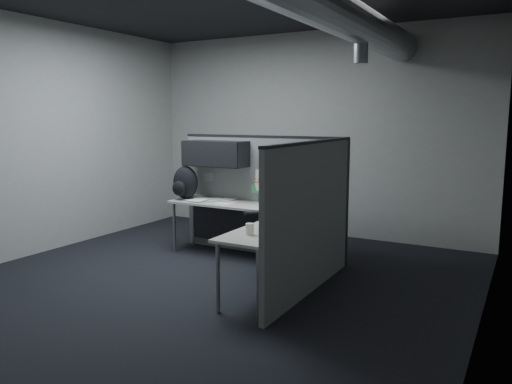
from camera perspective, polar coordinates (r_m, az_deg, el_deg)
The scene contains 12 objects.
room at distance 5.29m, azimuth 0.13°, elevation 10.97°, with size 5.62×5.62×3.22m.
partition_back at distance 6.81m, azimuth -0.84°, elevation 1.17°, with size 2.44×0.42×1.63m.
partition_right at distance 5.35m, azimuth 6.34°, elevation -2.87°, with size 0.07×2.23×1.63m.
desk at distance 6.23m, azimuth -0.08°, elevation -3.11°, with size 2.31×2.11×0.73m.
monitor at distance 6.10m, azimuth 5.95°, elevation 0.01°, with size 0.58×0.58×0.47m.
keyboard at distance 5.93m, azimuth 0.78°, elevation -2.37°, with size 0.43×0.41×0.04m.
mouse at distance 5.59m, azimuth 3.45°, elevation -3.09°, with size 0.29×0.28×0.05m.
phone at distance 5.06m, azimuth 2.05°, elevation -4.06°, with size 0.26×0.27×0.10m.
bottles at distance 4.79m, azimuth 1.22°, elevation -4.85°, with size 0.12×0.18×0.08m.
cup at distance 4.90m, azimuth -0.72°, elevation -4.26°, with size 0.08×0.08×0.11m, color white.
papers at distance 6.97m, azimuth -5.34°, elevation -0.84°, with size 0.86×0.57×0.02m.
backpack at distance 7.06m, azimuth -8.12°, elevation 1.02°, with size 0.45×0.44×0.46m.
Camera 1 is at (3.11, -4.62, 1.88)m, focal length 35.00 mm.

